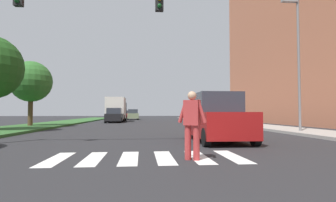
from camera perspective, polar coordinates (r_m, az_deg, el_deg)
The scene contains 13 objects.
ground_plane at distance 29.29m, azimuth -5.23°, elevation -4.71°, with size 140.00×140.00×0.00m, color #262628.
crosswalk at distance 7.18m, azimuth -4.43°, elevation -11.71°, with size 4.95×2.20×0.01m.
median_strip at distance 28.56m, azimuth -22.76°, elevation -4.44°, with size 4.18×64.00×0.15m, color #2D5B28.
tree_far at distance 24.15m, azimuth -26.70°, elevation 3.61°, with size 3.21×3.21×5.08m.
sidewalk_right at distance 28.85m, azimuth 13.49°, elevation -4.54°, with size 3.00×64.00×0.15m, color #9E9991.
traffic_light_gantry at distance 10.71m, azimuth -29.06°, elevation 15.19°, with size 8.62×0.30×6.00m.
street_lamp_right at distance 17.35m, azimuth 25.34°, elevation 9.20°, with size 1.02×0.24×7.50m.
pedestrian_performer at distance 6.77m, azimuth 5.05°, elevation -4.36°, with size 0.69×0.44×1.69m.
suv_crossing at distance 11.47m, azimuth 10.00°, elevation -3.56°, with size 1.99×4.61×1.97m.
sedan_midblock at distance 32.61m, azimuth -11.12°, elevation -3.06°, with size 1.92×4.28×1.70m.
sedan_distant at distance 46.31m, azimuth -7.38°, elevation -2.88°, with size 2.12×4.69×1.73m.
sedan_far_horizon at distance 59.98m, azimuth -8.69°, elevation -2.80°, with size 1.98×4.26×1.65m.
truck_box_delivery at distance 36.70m, azimuth -10.71°, elevation -1.67°, with size 2.40×6.20×3.10m.
Camera 1 is at (-0.14, 0.74, 1.16)m, focal length 29.19 mm.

